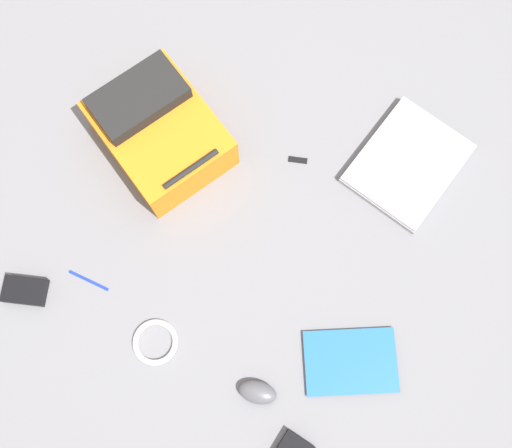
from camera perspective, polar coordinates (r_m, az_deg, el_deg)
ground_plane at (r=1.75m, az=0.28°, el=-0.66°), size 3.99×3.99×0.00m
backpack at (r=1.79m, az=-9.55°, el=9.02°), size 0.46×0.48×0.20m
laptop at (r=1.86m, az=14.68°, el=5.78°), size 0.41×0.36×0.03m
book_red at (r=1.72m, az=9.27°, el=-13.20°), size 0.28×0.31×0.01m
computer_mouse at (r=1.68m, az=0.16°, el=-16.21°), size 0.08×0.12×0.04m
cable_coil at (r=1.72m, az=-9.87°, el=-11.36°), size 0.13×0.13×0.02m
power_brick at (r=1.83m, az=-21.75°, el=-6.11°), size 0.11×0.14×0.03m
pen_black at (r=1.79m, az=-16.14°, el=-5.35°), size 0.01×0.13×0.01m
usb_stick at (r=1.82m, az=4.14°, el=6.31°), size 0.03×0.06×0.01m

